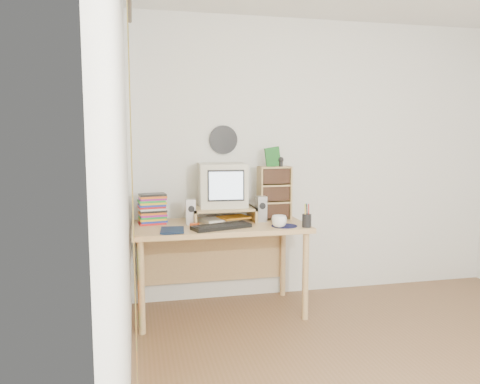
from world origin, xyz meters
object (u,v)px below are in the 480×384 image
dvd_stack (152,206)px  keyboard (221,227)px  cd_rack (274,193)px  desk (218,238)px  crt_monitor (223,185)px  mug (279,221)px  diary (160,229)px

dvd_stack → keyboard: bearing=-38.9°
cd_rack → desk: bearing=-174.8°
desk → crt_monitor: 0.45m
keyboard → cd_rack: (0.52, 0.32, 0.21)m
keyboard → cd_rack: 0.64m
keyboard → mug: 0.46m
cd_rack → mug: cd_rack is taller
keyboard → crt_monitor: bearing=60.4°
desk → keyboard: 0.29m
mug → cd_rack: bearing=79.3°
keyboard → dvd_stack: bearing=131.0°
cd_rack → dvd_stack: bearing=177.8°
crt_monitor → dvd_stack: (-0.59, -0.02, -0.15)m
desk → diary: (-0.49, -0.28, 0.16)m
desk → cd_rack: cd_rack is taller
keyboard → cd_rack: cd_rack is taller
diary → cd_rack: bearing=24.6°
crt_monitor → dvd_stack: size_ratio=1.29×
crt_monitor → keyboard: 0.45m
dvd_stack → cd_rack: (1.03, -0.00, 0.08)m
keyboard → mug: (0.45, -0.05, 0.03)m
desk → diary: diary is taller
cd_rack → mug: bearing=-102.7°
desk → mug: bearing=-35.0°
crt_monitor → diary: bearing=-142.1°
dvd_stack → diary: bearing=-89.8°
dvd_stack → mug: dvd_stack is taller
dvd_stack → cd_rack: 1.04m
mug → diary: 0.92m
crt_monitor → desk: bearing=-118.6°
diary → desk: bearing=35.2°
mug → dvd_stack: bearing=159.0°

